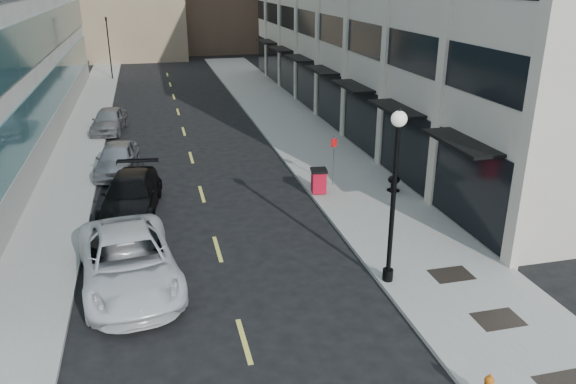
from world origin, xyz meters
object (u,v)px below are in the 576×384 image
trash_bin (319,180)px  sign_post (334,154)px  traffic_signal (106,21)px  lamppost (394,183)px  car_silver_sedan (117,159)px  urn_planter (394,182)px  car_black_pickup (131,195)px  car_white_van (128,261)px  car_grey_sedan (109,120)px

trash_bin → sign_post: size_ratio=0.47×
traffic_signal → lamppost: 45.35m
car_silver_sedan → urn_planter: 14.41m
car_black_pickup → urn_planter: (12.14, -0.76, -0.20)m
car_white_van → car_black_pickup: 6.51m
car_white_van → car_silver_sedan: 12.16m
car_silver_sedan → urn_planter: bearing=-19.3°
traffic_signal → sign_post: 36.90m
car_black_pickup → trash_bin: (8.60, -0.07, -0.04)m
lamppost → urn_planter: 9.08m
car_grey_sedan → sign_post: sign_post is taller
car_white_van → sign_post: bearing=30.3°
traffic_signal → urn_planter: size_ratio=8.74×
car_black_pickup → urn_planter: car_black_pickup is taller
traffic_signal → car_silver_sedan: 30.30m
trash_bin → urn_planter: (3.54, -0.69, -0.16)m
sign_post → urn_planter: 3.19m
lamppost → urn_planter: bearing=64.8°
car_black_pickup → sign_post: (9.60, 0.79, 0.95)m
trash_bin → lamppost: size_ratio=0.20×
traffic_signal → urn_planter: (14.44, -36.25, -5.08)m
sign_post → urn_planter: sign_post is taller
urn_planter → trash_bin: bearing=169.1°
car_grey_sedan → urn_planter: 20.53m
car_black_pickup → lamppost: (8.50, -8.51, 2.84)m
car_silver_sedan → urn_planter: car_silver_sedan is taller
urn_planter → lamppost: bearing=-115.2°
urn_planter → car_silver_sedan: bearing=153.7°
car_white_van → car_silver_sedan: size_ratio=1.37×
car_silver_sedan → lamppost: bearing=-49.7°
car_grey_sedan → sign_post: (11.20, -13.70, 0.96)m
car_silver_sedan → trash_bin: car_silver_sedan is taller
car_silver_sedan → lamppost: size_ratio=0.81×
trash_bin → sign_post: sign_post is taller
lamppost → sign_post: size_ratio=2.36×
urn_planter → traffic_signal: bearing=111.7°
traffic_signal → car_black_pickup: (2.30, -35.49, -4.89)m
car_black_pickup → car_silver_sedan: 5.68m
car_white_van → lamppost: lamppost is taller
car_black_pickup → urn_planter: 12.17m
car_black_pickup → sign_post: size_ratio=2.25×
trash_bin → sign_post: (1.00, 0.86, 0.98)m
lamppost → urn_planter: lamppost is taller
car_grey_sedan → lamppost: (10.10, -23.00, 2.86)m
car_silver_sedan → car_white_van: bearing=-79.4°
car_black_pickup → lamppost: 12.36m
car_silver_sedan → lamppost: lamppost is taller
car_grey_sedan → car_white_van: bearing=-77.8°
car_white_van → car_grey_sedan: bearing=87.4°
car_silver_sedan → sign_post: bearing=-18.0°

